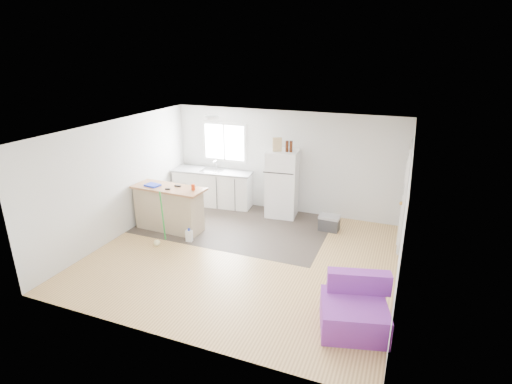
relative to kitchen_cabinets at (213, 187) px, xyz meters
The scene contains 19 objects.
room 2.90m from the kitchen_cabinets, 51.35° to the right, with size 5.51×5.01×2.41m.
vinyl_zone 1.46m from the kitchen_cabinets, 42.48° to the right, with size 4.05×2.50×0.00m, color #392F2A.
window 1.15m from the kitchen_cabinets, 56.00° to the left, with size 1.18×0.06×0.98m.
interior_door 4.56m from the kitchen_cabinets, ahead, with size 0.11×0.92×2.10m.
ceiling_fixture 2.22m from the kitchen_cabinets, 60.90° to the right, with size 0.30×0.30×0.07m, color white.
kitchen_cabinets is the anchor object (origin of this frame).
peninsula 1.68m from the kitchen_cabinets, 96.55° to the right, with size 1.59×0.66×0.97m.
refrigerator 1.84m from the kitchen_cabinets, ahead, with size 0.74×0.71×1.55m.
cooler 3.08m from the kitchen_cabinets, ahead, with size 0.45×0.32×0.34m.
purple_seat 5.33m from the kitchen_cabinets, 41.27° to the right, with size 1.07×1.04×0.73m.
cleaner_jug 2.13m from the kitchen_cabinets, 76.35° to the right, with size 0.14×0.11×0.29m.
mop 2.42m from the kitchen_cabinets, 89.35° to the right, with size 0.26×0.32×1.18m.
red_cup 1.78m from the kitchen_cabinets, 75.96° to the right, with size 0.08×0.08×0.12m, color red.
blue_tray 1.88m from the kitchen_cabinets, 106.81° to the right, with size 0.30×0.22×0.04m, color #152CC9.
tool_a 1.66m from the kitchen_cabinets, 90.09° to the right, with size 0.14×0.05×0.03m, color black.
tool_b 1.89m from the kitchen_cabinets, 92.88° to the right, with size 0.10×0.04×0.03m, color black.
cardboard_box 2.11m from the kitchen_cabinets, ahead, with size 0.20×0.10×0.30m, color tan.
bottle_left 2.28m from the kitchen_cabinets, ahead, with size 0.07×0.07×0.25m, color #3A180A.
bottle_right 2.35m from the kitchen_cabinets, ahead, with size 0.07×0.07×0.25m, color #3A180A.
Camera 1 is at (2.70, -6.17, 3.68)m, focal length 28.00 mm.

